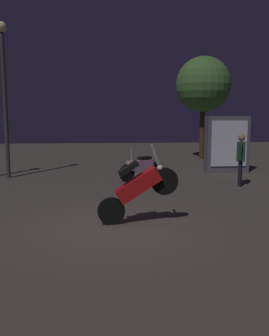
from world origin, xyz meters
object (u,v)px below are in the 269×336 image
at_px(motorcycle_red_foreground, 138,188).
at_px(motorcycle_pink_parked_left, 140,167).
at_px(person_rider_beside, 241,155).
at_px(streetlamp_far, 4,81).
at_px(kiosk_billboard, 227,144).

relative_size(motorcycle_red_foreground, motorcycle_pink_parked_left, 1.16).
distance_m(person_rider_beside, streetlamp_far, 8.08).
distance_m(motorcycle_pink_parked_left, kiosk_billboard, 3.69).
distance_m(motorcycle_red_foreground, motorcycle_pink_parked_left, 5.06).
xyz_separation_m(person_rider_beside, streetlamp_far, (-7.48, 2.00, 2.33)).
distance_m(motorcycle_pink_parked_left, person_rider_beside, 3.29).
bearing_deg(streetlamp_far, person_rider_beside, -14.96).
bearing_deg(motorcycle_pink_parked_left, motorcycle_red_foreground, 50.56).
distance_m(motorcycle_pink_parked_left, streetlamp_far, 5.37).
height_order(streetlamp_far, kiosk_billboard, streetlamp_far).
distance_m(motorcycle_red_foreground, kiosk_billboard, 7.45).
distance_m(motorcycle_red_foreground, person_rider_beside, 5.05).
bearing_deg(motorcycle_red_foreground, kiosk_billboard, 54.23).
bearing_deg(kiosk_billboard, person_rider_beside, 79.42).
bearing_deg(motorcycle_pink_parked_left, streetlamp_far, -42.25).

